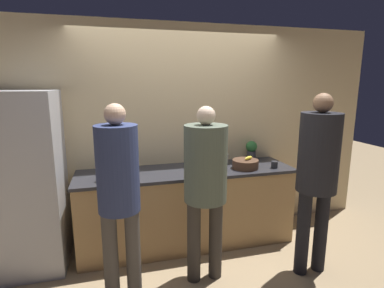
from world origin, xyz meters
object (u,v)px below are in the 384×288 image
Objects in this scene: person_left at (119,187)px; person_right at (317,168)px; potted_plant at (251,150)px; bottle_clear at (198,159)px; person_center at (205,177)px; utensil_crock at (223,158)px; refrigerator at (29,182)px; fruit_bowl at (245,164)px; bottle_dark at (101,176)px; bottle_red at (209,166)px; cup_black at (274,165)px.

person_right reaches higher than person_left.
person_right is 7.18× the size of potted_plant.
bottle_clear is 0.72m from potted_plant.
person_left is at bearing 177.04° from person_right.
utensil_crock is at bearing 59.78° from person_center.
refrigerator is at bearing -171.94° from bottle_clear.
bottle_dark is (-1.63, -0.06, 0.01)m from fruit_bowl.
refrigerator is 12.01× the size of bottle_dark.
person_center is at bearing -112.16° from bottle_red.
refrigerator is 1.08× the size of person_center.
person_right is 1.11m from potted_plant.
bottle_dark is 1.22m from bottle_clear.
person_center is 0.91m from fruit_bowl.
person_right reaches higher than bottle_red.
potted_plant reaches higher than bottle_dark.
bottle_clear is (-0.88, 1.12, -0.13)m from person_right.
person_center is at bearing -153.08° from cup_black.
bottle_clear is at bearing 8.06° from refrigerator.
person_center is 6.74× the size of potted_plant.
utensil_crock reaches higher than fruit_bowl.
person_center is at bearing -120.22° from utensil_crock.
bottle_red is (0.97, 0.53, -0.03)m from person_left.
refrigerator reaches higher than person_right.
bottle_dark is at bearing 105.38° from person_left.
cup_black is (1.80, 0.59, -0.09)m from person_left.
fruit_bowl is at bearing 167.38° from cup_black.
bottle_red is at bearing -128.26° from utensil_crock.
person_right reaches higher than utensil_crock.
person_center is 11.16× the size of bottle_dark.
person_center is 0.97m from bottle_clear.
fruit_bowl is 0.42m from potted_plant.
person_left is 1.11m from bottle_red.
person_center is 0.50m from bottle_red.
potted_plant is at bearing 32.71° from bottle_red.
refrigerator is 2.16m from utensil_crock.
bottle_clear is at bearing 88.58° from bottle_red.
person_center is 5.63× the size of utensil_crock.
refrigerator is 1.01× the size of person_right.
potted_plant is (0.24, 0.34, 0.09)m from fruit_bowl.
person_left is at bearing -155.63° from fruit_bowl.
bottle_clear is 0.93m from cup_black.
utensil_crock is 0.43m from potted_plant.
potted_plant is (0.73, 0.47, 0.04)m from bottle_red.
potted_plant is (0.72, -0.02, 0.08)m from bottle_clear.
refrigerator is at bearing 167.55° from bottle_dark.
refrigerator is 2.68m from cup_black.
utensil_crock is at bearing 119.49° from person_right.
person_right is 1.43m from bottle_clear.
refrigerator is 0.72m from bottle_dark.
person_left reaches higher than cup_black.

